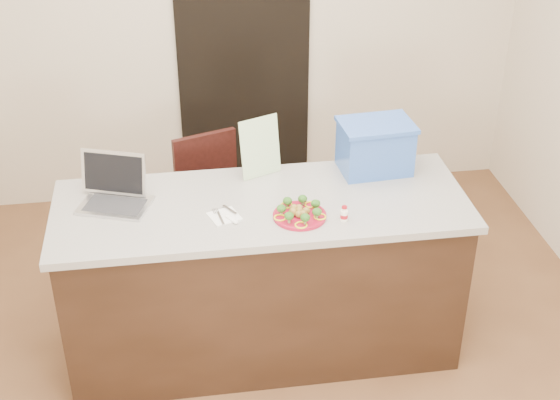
{
  "coord_description": "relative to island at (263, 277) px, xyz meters",
  "views": [
    {
      "loc": [
        -0.39,
        -3.02,
        2.92
      ],
      "look_at": [
        0.09,
        0.2,
        0.96
      ],
      "focal_mm": 50.0,
      "sensor_mm": 36.0,
      "label": 1
    }
  ],
  "objects": [
    {
      "name": "ground",
      "position": [
        0.0,
        -0.25,
        -0.46
      ],
      "size": [
        4.0,
        4.0,
        0.0
      ],
      "primitive_type": "plane",
      "color": "brown",
      "rests_on": "ground"
    },
    {
      "name": "room_shell",
      "position": [
        0.0,
        -0.25,
        1.16
      ],
      "size": [
        4.0,
        4.0,
        4.0
      ],
      "color": "white",
      "rests_on": "ground"
    },
    {
      "name": "doorway",
      "position": [
        0.1,
        1.73,
        0.54
      ],
      "size": [
        0.9,
        0.02,
        2.0
      ],
      "primitive_type": "cube",
      "color": "black",
      "rests_on": "ground"
    },
    {
      "name": "island",
      "position": [
        0.0,
        0.0,
        0.0
      ],
      "size": [
        2.06,
        0.76,
        0.92
      ],
      "color": "black",
      "rests_on": "ground"
    },
    {
      "name": "plate",
      "position": [
        0.16,
        -0.16,
        0.47
      ],
      "size": [
        0.26,
        0.26,
        0.02
      ],
      "rotation": [
        0.0,
        0.0,
        -0.07
      ],
      "color": "maroon",
      "rests_on": "island"
    },
    {
      "name": "meatballs",
      "position": [
        0.16,
        -0.16,
        0.49
      ],
      "size": [
        0.1,
        0.1,
        0.04
      ],
      "color": "olive",
      "rests_on": "plate"
    },
    {
      "name": "broccoli",
      "position": [
        0.16,
        -0.16,
        0.51
      ],
      "size": [
        0.22,
        0.22,
        0.04
      ],
      "color": "#1D4713",
      "rests_on": "plate"
    },
    {
      "name": "pepper_rings",
      "position": [
        0.16,
        -0.16,
        0.48
      ],
      "size": [
        0.25,
        0.25,
        0.01
      ],
      "color": "gold",
      "rests_on": "plate"
    },
    {
      "name": "napkin",
      "position": [
        -0.19,
        -0.1,
        0.46
      ],
      "size": [
        0.17,
        0.17,
        0.01
      ],
      "primitive_type": "cube",
      "rotation": [
        0.0,
        0.0,
        0.34
      ],
      "color": "white",
      "rests_on": "island"
    },
    {
      "name": "fork",
      "position": [
        -0.21,
        -0.1,
        0.47
      ],
      "size": [
        0.04,
        0.15,
        0.0
      ],
      "rotation": [
        0.0,
        0.0,
        0.15
      ],
      "color": "#B6B5BA",
      "rests_on": "napkin"
    },
    {
      "name": "knife",
      "position": [
        -0.16,
        -0.12,
        0.47
      ],
      "size": [
        0.07,
        0.18,
        0.01
      ],
      "rotation": [
        0.0,
        0.0,
        0.56
      ],
      "color": "white",
      "rests_on": "napkin"
    },
    {
      "name": "yogurt_bottle",
      "position": [
        0.37,
        -0.22,
        0.49
      ],
      "size": [
        0.04,
        0.04,
        0.08
      ],
      "rotation": [
        0.0,
        0.0,
        0.25
      ],
      "color": "white",
      "rests_on": "island"
    },
    {
      "name": "laptop",
      "position": [
        -0.72,
        0.12,
        0.52
      ],
      "size": [
        0.39,
        0.37,
        0.24
      ],
      "rotation": [
        0.0,
        0.0,
        -0.35
      ],
      "color": "silver",
      "rests_on": "island"
    },
    {
      "name": "leaflet",
      "position": [
        0.03,
        0.29,
        0.62
      ],
      "size": [
        0.23,
        0.13,
        0.32
      ],
      "primitive_type": "cube",
      "rotation": [
        -0.14,
        0.0,
        0.39
      ],
      "color": "white",
      "rests_on": "island"
    },
    {
      "name": "blue_box",
      "position": [
        0.63,
        0.25,
        0.6
      ],
      "size": [
        0.4,
        0.3,
        0.27
      ],
      "rotation": [
        0.0,
        0.0,
        0.08
      ],
      "color": "#315AB3",
      "rests_on": "island"
    },
    {
      "name": "chair",
      "position": [
        -0.23,
        0.77,
        0.04
      ],
      "size": [
        0.5,
        0.51,
        0.89
      ],
      "rotation": [
        0.0,
        0.0,
        0.32
      ],
      "color": "#351310",
      "rests_on": "ground"
    }
  ]
}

